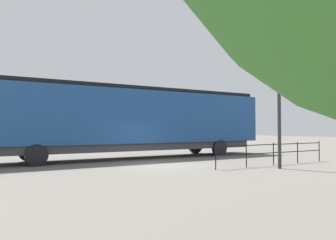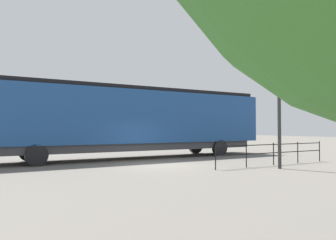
% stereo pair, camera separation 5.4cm
% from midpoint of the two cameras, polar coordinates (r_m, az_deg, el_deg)
% --- Properties ---
extents(ground_plane, '(120.00, 120.00, 0.00)m').
position_cam_midpoint_polar(ground_plane, '(16.52, -1.43, -8.00)').
color(ground_plane, '#666059').
extents(locomotive, '(3.10, 18.17, 4.39)m').
position_cam_midpoint_polar(locomotive, '(20.53, -4.91, 0.13)').
color(locomotive, navy).
rests_on(locomotive, ground_plane).
extents(lamp_post, '(0.54, 0.54, 5.51)m').
position_cam_midpoint_polar(lamp_post, '(16.10, 19.06, 6.24)').
color(lamp_post, '#2D2D2D').
rests_on(lamp_post, ground_plane).
extents(platform_fence, '(0.05, 7.59, 1.15)m').
position_cam_midpoint_polar(platform_fence, '(17.41, 18.18, -5.14)').
color(platform_fence, black).
rests_on(platform_fence, ground_plane).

